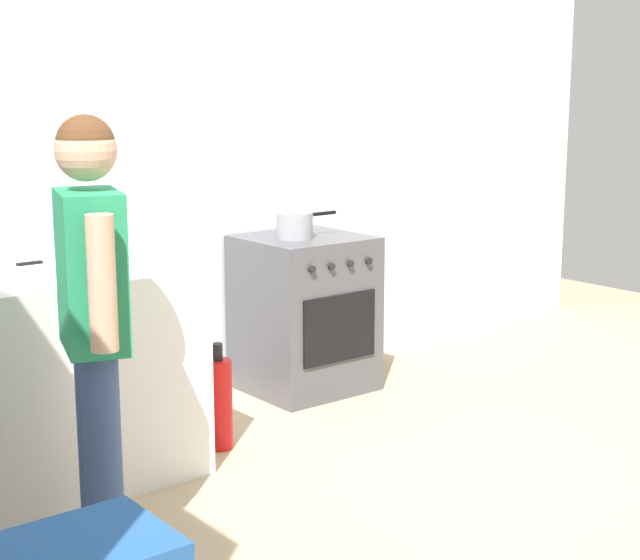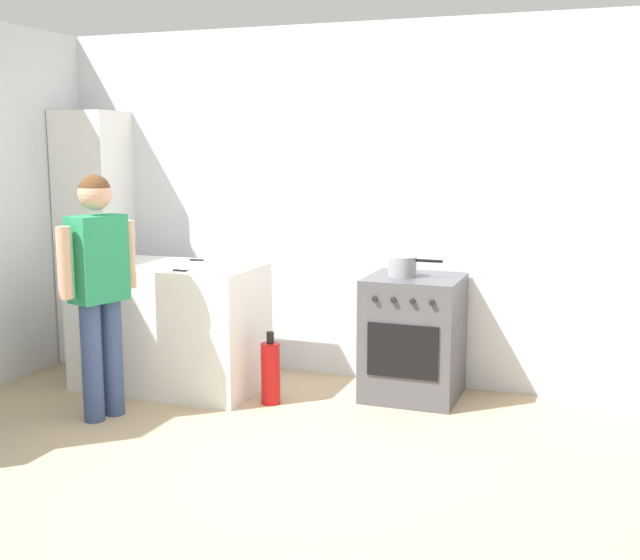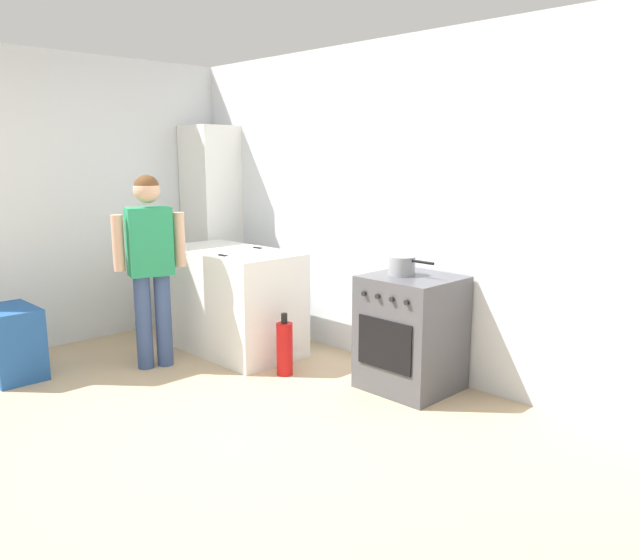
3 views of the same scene
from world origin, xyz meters
The scene contains 10 objects.
ground_plane centered at (0.00, 0.00, 0.00)m, with size 8.00×8.00×0.00m, color tan.
back_wall centered at (0.00, 1.95, 1.30)m, with size 6.00×0.10×2.60m, color silver.
counter_unit centered at (-1.35, 1.20, 0.45)m, with size 1.30×0.70×0.90m, color white.
oven_left centered at (0.35, 1.58, 0.43)m, with size 0.64×0.62×0.85m.
pot centered at (0.27, 1.55, 0.92)m, with size 0.37×0.19×0.14m.
knife_utility centered at (-1.05, 0.95, 0.90)m, with size 0.25×0.04×0.01m.
knife_paring centered at (-1.21, 1.43, 0.91)m, with size 0.21×0.03×0.01m.
person centered at (-1.41, 0.47, 0.92)m, with size 0.29×0.55×1.56m.
fire_extinguisher centered at (-0.52, 1.10, 0.22)m, with size 0.13×0.13×0.50m.
larder_cabinet centered at (-2.30, 1.68, 1.00)m, with size 0.48×0.44×2.00m, color white.
Camera 2 is at (1.60, -3.71, 1.75)m, focal length 45.00 mm.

